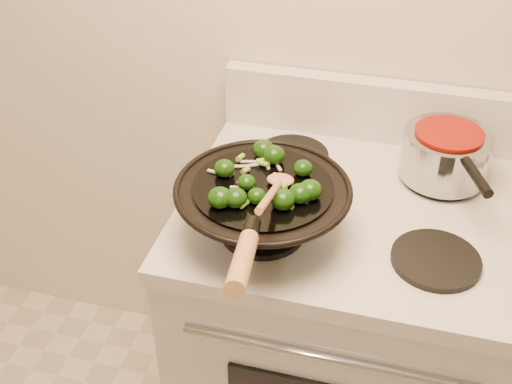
# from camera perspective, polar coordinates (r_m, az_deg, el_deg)

# --- Properties ---
(stove) EXTENTS (0.78, 0.67, 1.08)m
(stove) POSITION_cam_1_polar(r_m,az_deg,el_deg) (1.77, 7.53, -12.61)
(stove) COLOR silver
(stove) RESTS_ON ground
(wok) EXTENTS (0.36, 0.60, 0.25)m
(wok) POSITION_cam_1_polar(r_m,az_deg,el_deg) (1.32, 0.58, -1.27)
(wok) COLOR black
(wok) RESTS_ON stove
(stirfry) EXTENTS (0.25, 0.25, 0.04)m
(stirfry) POSITION_cam_1_polar(r_m,az_deg,el_deg) (1.28, 0.85, 0.99)
(stirfry) COLOR #113408
(stirfry) RESTS_ON wok
(wooden_spoon) EXTENTS (0.06, 0.25, 0.11)m
(wooden_spoon) POSITION_cam_1_polar(r_m,az_deg,el_deg) (1.23, 1.68, 0.33)
(wooden_spoon) COLOR #AB7744
(wooden_spoon) RESTS_ON wok
(saucepan) EXTENTS (0.20, 0.31, 0.12)m
(saucepan) POSITION_cam_1_polar(r_m,az_deg,el_deg) (1.55, 16.51, 3.24)
(saucepan) COLOR #989BA1
(saucepan) RESTS_ON stove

